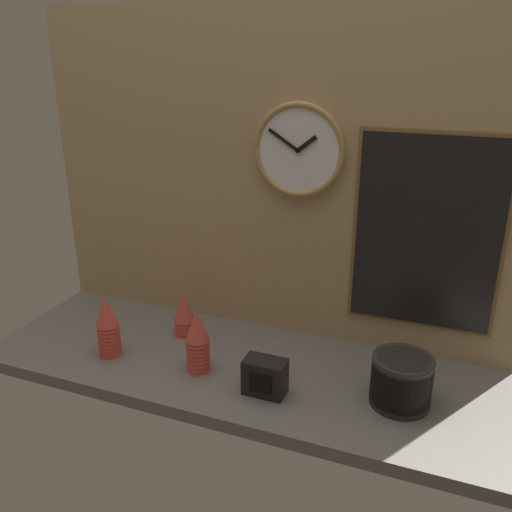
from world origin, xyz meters
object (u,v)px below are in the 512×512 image
at_px(wall_clock, 299,150).
at_px(napkin_dispenser, 265,377).
at_px(menu_board, 427,234).
at_px(cup_stack_center, 198,341).
at_px(cup_stack_left, 108,326).
at_px(bowl_stack_far_right, 401,380).
at_px(cup_stack_center_left, 184,315).

xyz_separation_m(wall_clock, napkin_dispenser, (0.03, -0.36, -0.57)).
height_order(menu_board, napkin_dispenser, menu_board).
distance_m(cup_stack_center, cup_stack_left, 0.30).
bearing_deg(cup_stack_center, bowl_stack_far_right, 5.28).
bearing_deg(cup_stack_left, cup_stack_center, 3.90).
height_order(cup_stack_left, wall_clock, wall_clock).
relative_size(cup_stack_left, cup_stack_center_left, 1.35).
bearing_deg(napkin_dispenser, cup_stack_center, 171.36).
xyz_separation_m(cup_stack_left, cup_stack_center_left, (0.16, 0.20, -0.03)).
relative_size(cup_stack_left, menu_board, 0.34).
bearing_deg(cup_stack_center, cup_stack_center_left, 128.54).
distance_m(menu_board, napkin_dispenser, 0.63).
height_order(cup_stack_center_left, napkin_dispenser, cup_stack_center_left).
bearing_deg(wall_clock, cup_stack_left, -145.53).
relative_size(cup_stack_center_left, napkin_dispenser, 1.25).
xyz_separation_m(wall_clock, menu_board, (0.40, 0.01, -0.22)).
bearing_deg(menu_board, napkin_dispenser, -135.04).
bearing_deg(menu_board, cup_stack_center_left, -168.33).
height_order(bowl_stack_far_right, wall_clock, wall_clock).
distance_m(cup_stack_left, menu_board, 1.01).
bearing_deg(cup_stack_left, bowl_stack_far_right, 4.81).
bearing_deg(bowl_stack_far_right, cup_stack_center_left, 170.24).
bearing_deg(cup_stack_center, cup_stack_left, -176.10).
distance_m(cup_stack_center, menu_board, 0.75).
bearing_deg(napkin_dispenser, cup_stack_left, 178.51).
distance_m(bowl_stack_far_right, napkin_dispenser, 0.37).
xyz_separation_m(bowl_stack_far_right, menu_board, (0.01, 0.28, 0.33)).
relative_size(cup_stack_center, napkin_dispenser, 1.69).
height_order(cup_stack_center_left, bowl_stack_far_right, cup_stack_center_left).
height_order(bowl_stack_far_right, napkin_dispenser, bowl_stack_far_right).
xyz_separation_m(cup_stack_center, wall_clock, (0.20, 0.32, 0.53)).
relative_size(cup_stack_center_left, menu_board, 0.25).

